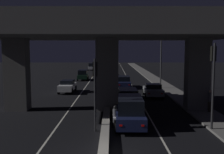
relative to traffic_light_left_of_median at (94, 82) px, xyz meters
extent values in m
cube|color=beige|center=(-2.70, 30.35, -3.20)|extent=(0.12, 126.00, 0.00)
cube|color=beige|center=(4.01, 30.35, -3.20)|extent=(0.12, 126.00, 0.00)
cube|color=gray|center=(0.66, 30.35, -2.99)|extent=(0.51, 126.00, 0.43)
cube|color=#5B5956|center=(8.62, 23.35, -3.13)|extent=(2.41, 126.00, 0.16)
cube|color=#5B5956|center=(-7.17, 6.00, -0.08)|extent=(1.92, 1.38, 6.26)
cube|color=#5B5956|center=(8.48, 6.00, -0.08)|extent=(1.92, 1.38, 6.26)
cube|color=#5B5956|center=(0.66, 6.00, -0.08)|extent=(1.92, 1.38, 6.26)
cube|color=#5B5956|center=(0.66, 6.00, 3.92)|extent=(21.99, 11.24, 1.74)
cube|color=#333335|center=(0.66, 6.00, 5.24)|extent=(21.99, 0.40, 0.90)
cylinder|color=black|center=(0.00, -0.11, -0.86)|extent=(0.14, 0.14, 4.69)
cube|color=black|center=(0.00, 0.07, 0.81)|extent=(0.30, 0.28, 0.95)
sphere|color=black|center=(0.00, 0.22, 1.11)|extent=(0.18, 0.18, 0.18)
sphere|color=black|center=(0.00, 0.22, 0.81)|extent=(0.18, 0.18, 0.18)
sphere|color=green|center=(0.00, 0.22, 0.51)|extent=(0.18, 0.18, 0.18)
cylinder|color=black|center=(7.52, -0.11, -0.37)|extent=(0.14, 0.14, 5.67)
cube|color=black|center=(7.52, 0.07, 1.79)|extent=(0.30, 0.28, 0.95)
sphere|color=black|center=(7.52, 0.22, 2.09)|extent=(0.18, 0.18, 0.18)
sphere|color=black|center=(7.52, 0.22, 1.79)|extent=(0.18, 0.18, 0.18)
sphere|color=green|center=(7.52, 0.22, 1.50)|extent=(0.18, 0.18, 0.18)
cylinder|color=#2D2D30|center=(7.62, 18.39, 1.25)|extent=(0.18, 0.18, 8.92)
cylinder|color=#2D2D30|center=(6.70, 18.39, 5.56)|extent=(1.84, 0.10, 0.10)
ellipsoid|color=#F2B759|center=(5.78, 18.39, 5.46)|extent=(0.56, 0.32, 0.24)
cube|color=#141938|center=(2.31, 0.94, -2.51)|extent=(1.99, 4.61, 0.75)
cube|color=black|center=(2.32, 1.05, -1.66)|extent=(1.73, 3.32, 0.95)
cylinder|color=black|center=(1.43, 2.47, -2.88)|extent=(0.21, 0.64, 0.64)
cylinder|color=black|center=(3.27, 2.42, -2.88)|extent=(0.21, 0.64, 0.64)
cylinder|color=black|center=(1.36, -0.55, -2.88)|extent=(0.21, 0.64, 0.64)
cylinder|color=black|center=(3.20, -0.59, -2.88)|extent=(0.21, 0.64, 0.64)
cube|color=red|center=(1.60, -1.34, -2.47)|extent=(0.18, 0.03, 0.11)
cube|color=red|center=(2.92, -1.37, -2.47)|extent=(0.18, 0.03, 0.11)
cube|color=gold|center=(2.52, 6.81, -2.57)|extent=(1.90, 4.27, 0.62)
cube|color=black|center=(2.52, 6.81, -1.86)|extent=(1.65, 2.57, 0.78)
cylinder|color=black|center=(1.60, 8.19, -2.87)|extent=(0.21, 0.66, 0.66)
cylinder|color=black|center=(3.38, 8.23, -2.87)|extent=(0.21, 0.66, 0.66)
cylinder|color=black|center=(1.66, 5.40, -2.87)|extent=(0.21, 0.66, 0.66)
cylinder|color=black|center=(3.44, 5.43, -2.87)|extent=(0.21, 0.66, 0.66)
cube|color=red|center=(1.92, 4.67, -2.53)|extent=(0.18, 0.03, 0.11)
cube|color=red|center=(3.20, 4.69, -2.53)|extent=(0.18, 0.03, 0.11)
cube|color=gray|center=(5.69, 12.51, -2.54)|extent=(1.98, 4.09, 0.66)
cube|color=black|center=(5.69, 12.41, -1.97)|extent=(1.70, 1.66, 0.49)
cylinder|color=black|center=(4.79, 13.87, -2.87)|extent=(0.21, 0.67, 0.66)
cylinder|color=black|center=(6.65, 13.83, -2.87)|extent=(0.21, 0.67, 0.66)
cylinder|color=black|center=(4.73, 11.20, -2.87)|extent=(0.21, 0.67, 0.66)
cylinder|color=black|center=(6.59, 11.16, -2.87)|extent=(0.21, 0.67, 0.66)
cube|color=red|center=(4.98, 10.49, -2.51)|extent=(0.18, 0.03, 0.11)
cube|color=red|center=(6.31, 10.46, -2.51)|extent=(0.18, 0.03, 0.11)
cube|color=#141938|center=(2.71, 19.76, -2.56)|extent=(1.87, 4.45, 0.66)
cube|color=black|center=(2.71, 19.76, -1.91)|extent=(1.64, 2.68, 0.64)
cylinder|color=black|center=(1.82, 21.24, -2.89)|extent=(0.20, 0.63, 0.63)
cylinder|color=black|center=(3.62, 21.22, -2.89)|extent=(0.20, 0.63, 0.63)
cylinder|color=black|center=(1.80, 18.31, -2.89)|extent=(0.20, 0.63, 0.63)
cylinder|color=black|center=(3.60, 18.29, -2.89)|extent=(0.20, 0.63, 0.63)
cube|color=red|center=(2.05, 17.54, -2.53)|extent=(0.18, 0.03, 0.11)
cube|color=red|center=(3.34, 17.53, -2.53)|extent=(0.18, 0.03, 0.11)
cube|color=silver|center=(-4.44, 15.45, -2.50)|extent=(1.73, 3.97, 0.71)
cube|color=black|center=(-4.44, 15.65, -1.91)|extent=(1.49, 1.92, 0.47)
cylinder|color=black|center=(-3.65, 14.14, -2.86)|extent=(0.21, 0.69, 0.69)
cylinder|color=black|center=(-5.27, 14.16, -2.86)|extent=(0.21, 0.69, 0.69)
cylinder|color=black|center=(-3.61, 16.74, -2.86)|extent=(0.21, 0.69, 0.69)
cylinder|color=black|center=(-5.23, 16.77, -2.86)|extent=(0.21, 0.69, 0.69)
cube|color=white|center=(-3.82, 17.42, -2.61)|extent=(0.18, 0.03, 0.11)
cube|color=white|center=(-4.99, 17.44, -2.61)|extent=(0.18, 0.03, 0.11)
cube|color=black|center=(-4.02, 29.00, -2.53)|extent=(1.84, 3.97, 0.70)
cube|color=black|center=(-4.02, 28.90, -1.79)|extent=(1.60, 2.87, 0.78)
cylinder|color=black|center=(-3.14, 27.74, -2.87)|extent=(0.23, 0.67, 0.66)
cylinder|color=black|center=(-4.79, 27.68, -2.87)|extent=(0.23, 0.67, 0.66)
cylinder|color=black|center=(-3.25, 30.32, -2.87)|extent=(0.23, 0.67, 0.66)
cylinder|color=black|center=(-4.90, 30.25, -2.87)|extent=(0.23, 0.67, 0.66)
cube|color=white|center=(-3.51, 30.98, -2.63)|extent=(0.18, 0.04, 0.11)
cube|color=white|center=(-4.69, 30.93, -2.63)|extent=(0.18, 0.04, 0.11)
cube|color=gold|center=(-0.99, 39.02, -2.60)|extent=(1.75, 4.77, 0.59)
cube|color=black|center=(-0.99, 39.02, -1.91)|extent=(1.53, 2.86, 0.79)
cylinder|color=black|center=(-0.14, 37.47, -2.90)|extent=(0.21, 0.62, 0.62)
cylinder|color=black|center=(-1.80, 37.45, -2.90)|extent=(0.21, 0.62, 0.62)
cylinder|color=black|center=(-0.18, 40.60, -2.90)|extent=(0.21, 0.62, 0.62)
cylinder|color=black|center=(-1.84, 40.58, -2.90)|extent=(0.21, 0.62, 0.62)
cube|color=white|center=(-0.42, 41.41, -2.69)|extent=(0.18, 0.03, 0.11)
cube|color=white|center=(-1.61, 41.40, -2.69)|extent=(0.18, 0.03, 0.11)
cube|color=silver|center=(-4.16, 52.44, -2.57)|extent=(1.94, 4.62, 0.63)
cube|color=black|center=(-4.16, 52.33, -1.81)|extent=(1.70, 3.33, 0.88)
cylinder|color=black|center=(-3.23, 50.95, -2.89)|extent=(0.21, 0.64, 0.64)
cylinder|color=black|center=(-5.05, 50.91, -2.89)|extent=(0.21, 0.64, 0.64)
cylinder|color=black|center=(-3.28, 53.97, -2.89)|extent=(0.21, 0.64, 0.64)
cylinder|color=black|center=(-5.10, 53.94, -2.89)|extent=(0.21, 0.64, 0.64)
cube|color=white|center=(-3.55, 54.76, -2.66)|extent=(0.18, 0.03, 0.11)
cube|color=white|center=(-4.86, 54.73, -2.66)|extent=(0.18, 0.03, 0.11)
cylinder|color=black|center=(1.33, 1.66, -2.91)|extent=(0.12, 0.60, 0.59)
cylinder|color=black|center=(1.25, 0.49, -2.91)|extent=(0.14, 0.60, 0.59)
cube|color=silver|center=(1.29, 1.07, -2.69)|extent=(0.30, 0.90, 0.32)
cylinder|color=#3F3F44|center=(1.29, 1.07, -2.26)|extent=(0.34, 0.34, 0.53)
sphere|color=black|center=(1.29, 1.07, -1.88)|extent=(0.24, 0.24, 0.24)
cube|color=red|center=(1.25, 0.44, -2.69)|extent=(0.08, 0.04, 0.08)
cylinder|color=#2D261E|center=(9.14, 4.58, -2.61)|extent=(0.31, 0.31, 0.87)
cylinder|color=#3F3F44|center=(9.14, 4.58, -1.81)|extent=(0.37, 0.37, 0.73)
sphere|color=tan|center=(9.14, 4.58, -1.33)|extent=(0.24, 0.24, 0.24)
camera|label=1|loc=(1.08, -16.59, 2.01)|focal=42.00mm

